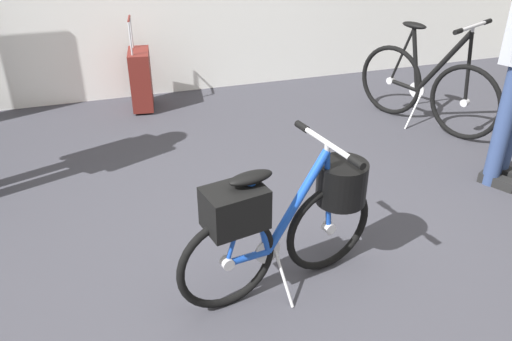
% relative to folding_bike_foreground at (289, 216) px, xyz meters
% --- Properties ---
extents(ground_plane, '(8.03, 8.03, 0.00)m').
position_rel_folding_bike_foreground_xyz_m(ground_plane, '(-0.12, -0.05, -0.42)').
color(ground_plane, '#38383F').
extents(folding_bike_foreground, '(1.10, 0.53, 0.79)m').
position_rel_folding_bike_foreground_xyz_m(folding_bike_foreground, '(0.00, 0.00, 0.00)').
color(folding_bike_foreground, black).
rests_on(folding_bike_foreground, ground_plane).
extents(display_bike_left, '(0.67, 1.21, 0.92)m').
position_rel_folding_bike_foreground_xyz_m(display_bike_left, '(1.81, 1.56, -0.07)').
color(display_bike_left, black).
rests_on(display_bike_left, ground_plane).
extents(rolling_suitcase, '(0.23, 0.38, 0.83)m').
position_rel_folding_bike_foreground_xyz_m(rolling_suitcase, '(-0.44, 2.64, -0.14)').
color(rolling_suitcase, maroon).
rests_on(rolling_suitcase, ground_plane).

